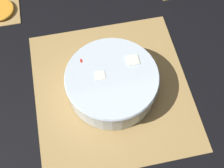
# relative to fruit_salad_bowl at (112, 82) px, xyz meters

# --- Properties ---
(ground_plane) EXTENTS (6.00, 6.00, 0.00)m
(ground_plane) POSITION_rel_fruit_salad_bowl_xyz_m (0.00, 0.00, -0.05)
(ground_plane) COLOR black
(bamboo_mat_center) EXTENTS (0.46, 0.43, 0.01)m
(bamboo_mat_center) POSITION_rel_fruit_salad_bowl_xyz_m (0.00, 0.00, -0.04)
(bamboo_mat_center) COLOR #A8844C
(bamboo_mat_center) RESTS_ON ground_plane
(coaster_mat_far_right) EXTENTS (0.12, 0.12, 0.01)m
(coaster_mat_far_right) POSITION_rel_fruit_salad_bowl_xyz_m (0.36, 0.30, -0.04)
(coaster_mat_far_right) COLOR #A8844C
(coaster_mat_far_right) RESTS_ON ground_plane
(fruit_salad_bowl) EXTENTS (0.25, 0.25, 0.08)m
(fruit_salad_bowl) POSITION_rel_fruit_salad_bowl_xyz_m (0.00, 0.00, 0.00)
(fruit_salad_bowl) COLOR silver
(fruit_salad_bowl) RESTS_ON bamboo_mat_center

